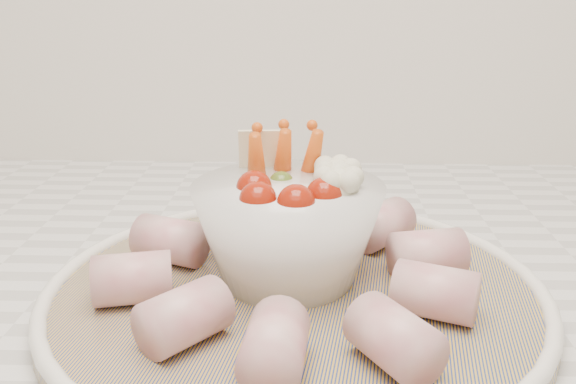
{
  "coord_description": "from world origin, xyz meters",
  "views": [
    {
      "loc": [
        0.16,
        0.91,
        1.16
      ],
      "look_at": [
        0.14,
        1.36,
        1.01
      ],
      "focal_mm": 40.0,
      "sensor_mm": 36.0,
      "label": 1
    }
  ],
  "objects": [
    {
      "name": "serving_platter",
      "position": [
        0.15,
        1.35,
        0.93
      ],
      "size": [
        0.43,
        0.43,
        0.02
      ],
      "color": "navy",
      "rests_on": "kitchen_counter"
    },
    {
      "name": "veggie_bowl",
      "position": [
        0.14,
        1.36,
        0.98
      ],
      "size": [
        0.15,
        0.15,
        0.12
      ],
      "color": "white",
      "rests_on": "serving_platter"
    },
    {
      "name": "cured_meat_rolls",
      "position": [
        0.15,
        1.35,
        0.95
      ],
      "size": [
        0.28,
        0.29,
        0.04
      ],
      "color": "#C15866",
      "rests_on": "serving_platter"
    }
  ]
}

